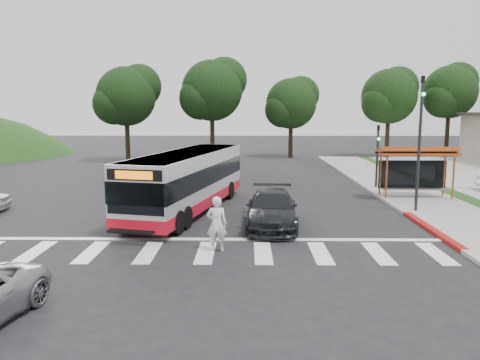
{
  "coord_description": "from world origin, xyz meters",
  "views": [
    {
      "loc": [
        1.42,
        -20.72,
        4.93
      ],
      "look_at": [
        1.11,
        1.44,
        1.6
      ],
      "focal_mm": 35.0,
      "sensor_mm": 36.0,
      "label": 1
    }
  ],
  "objects": [
    {
      "name": "curb_east_red",
      "position": [
        9.0,
        -2.0,
        0.08
      ],
      "size": [
        0.32,
        6.0,
        0.15
      ],
      "primitive_type": "cube",
      "color": "maroon",
      "rests_on": "ground"
    },
    {
      "name": "sidewalk_east",
      "position": [
        11.0,
        8.0,
        0.06
      ],
      "size": [
        4.0,
        40.0,
        0.12
      ],
      "primitive_type": "cube",
      "color": "gray",
      "rests_on": "ground"
    },
    {
      "name": "ground",
      "position": [
        0.0,
        0.0,
        0.0
      ],
      "size": [
        140.0,
        140.0,
        0.0
      ],
      "primitive_type": "plane",
      "color": "black",
      "rests_on": "ground"
    },
    {
      "name": "transit_bus",
      "position": [
        -1.46,
        1.8,
        1.45
      ],
      "size": [
        4.93,
        11.47,
        2.9
      ],
      "primitive_type": null,
      "rotation": [
        0.0,
        0.0,
        -0.23
      ],
      "color": "silver",
      "rests_on": "ground"
    },
    {
      "name": "tree_ne_a",
      "position": [
        16.08,
        28.06,
        6.39
      ],
      "size": [
        6.16,
        5.74,
        9.3
      ],
      "color": "black",
      "rests_on": "parking_lot"
    },
    {
      "name": "tree_north_c",
      "position": [
        -9.92,
        24.06,
        6.29
      ],
      "size": [
        6.16,
        5.74,
        9.3
      ],
      "color": "black",
      "rests_on": "ground"
    },
    {
      "name": "tree_north_b",
      "position": [
        6.07,
        28.06,
        5.66
      ],
      "size": [
        5.72,
        5.33,
        8.43
      ],
      "color": "black",
      "rests_on": "ground"
    },
    {
      "name": "tree_north_a",
      "position": [
        -1.92,
        26.07,
        6.92
      ],
      "size": [
        6.6,
        6.15,
        10.17
      ],
      "color": "black",
      "rests_on": "ground"
    },
    {
      "name": "dark_sedan",
      "position": [
        2.5,
        -1.21,
        0.76
      ],
      "size": [
        2.42,
        5.32,
        1.51
      ],
      "primitive_type": "imported",
      "rotation": [
        0.0,
        0.0,
        -0.06
      ],
      "color": "black",
      "rests_on": "ground"
    },
    {
      "name": "pedestrian",
      "position": [
        0.38,
        -4.81,
        0.98
      ],
      "size": [
        0.73,
        0.5,
        1.97
      ],
      "primitive_type": "imported",
      "rotation": [
        0.0,
        0.0,
        3.11
      ],
      "color": "white",
      "rests_on": "ground"
    },
    {
      "name": "bus_shelter",
      "position": [
        10.8,
        5.1,
        2.35
      ],
      "size": [
        4.2,
        1.6,
        2.86
      ],
      "color": "#A0431A",
      "rests_on": "sidewalk_east"
    },
    {
      "name": "tree_ne_b",
      "position": [
        23.08,
        30.06,
        6.92
      ],
      "size": [
        6.16,
        5.74,
        10.02
      ],
      "color": "black",
      "rests_on": "ground"
    },
    {
      "name": "traffic_signal_ne_tall",
      "position": [
        9.6,
        1.49,
        3.88
      ],
      "size": [
        0.18,
        0.37,
        6.5
      ],
      "color": "black",
      "rests_on": "ground"
    },
    {
      "name": "curb_east",
      "position": [
        9.0,
        8.0,
        0.07
      ],
      "size": [
        0.3,
        40.0,
        0.15
      ],
      "primitive_type": "cube",
      "color": "#9E9991",
      "rests_on": "ground"
    },
    {
      "name": "crosswalk_ladder",
      "position": [
        0.0,
        -5.0,
        0.01
      ],
      "size": [
        18.0,
        2.6,
        0.01
      ],
      "primitive_type": "cube",
      "color": "silver",
      "rests_on": "ground"
    },
    {
      "name": "traffic_signal_ne_short",
      "position": [
        9.6,
        8.49,
        2.48
      ],
      "size": [
        0.18,
        0.37,
        4.0
      ],
      "color": "black",
      "rests_on": "ground"
    }
  ]
}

